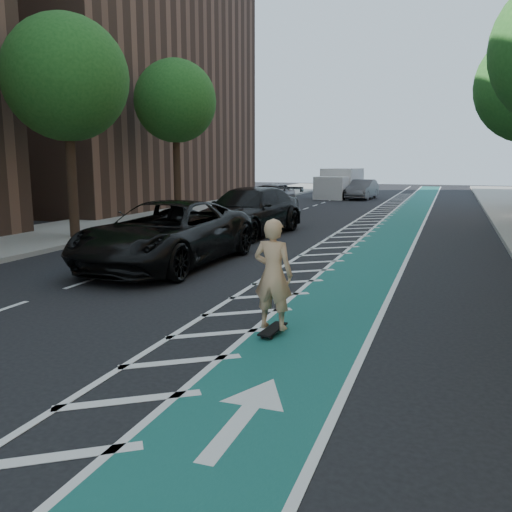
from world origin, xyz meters
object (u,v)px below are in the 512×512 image
at_px(skateboarder, 273,274).
at_px(suv_near, 167,234).
at_px(suv_far, 248,212).
at_px(barrel_a, 135,262).

bearing_deg(skateboarder, suv_near, -41.80).
bearing_deg(suv_far, barrel_a, -82.44).
distance_m(suv_near, barrel_a, 2.00).
bearing_deg(suv_near, suv_far, 91.68).
height_order(skateboarder, barrel_a, skateboarder).
distance_m(skateboarder, suv_far, 12.51).
height_order(suv_far, barrel_a, suv_far).
bearing_deg(skateboarder, barrel_a, -28.76).
relative_size(suv_near, suv_far, 1.02).
height_order(skateboarder, suv_near, skateboarder).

